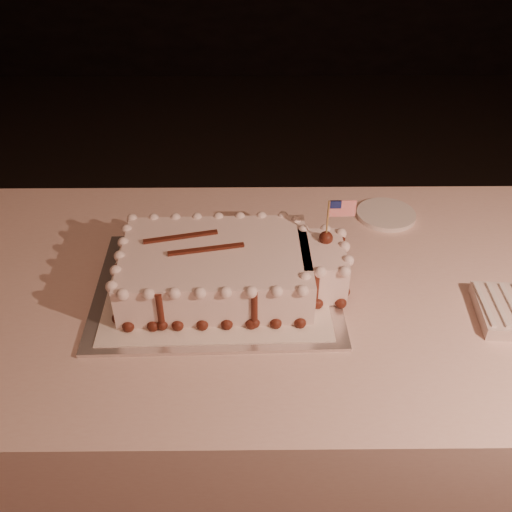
{
  "coord_description": "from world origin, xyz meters",
  "views": [
    {
      "loc": [
        -0.19,
        -0.32,
        1.51
      ],
      "look_at": [
        -0.18,
        0.58,
        0.83
      ],
      "focal_mm": 40.0,
      "sensor_mm": 36.0,
      "label": 1
    }
  ],
  "objects_px": {
    "cake_board": "(217,287)",
    "banquet_table": "(327,399)",
    "sheet_cake": "(229,268)",
    "side_plate": "(386,214)"
  },
  "relations": [
    {
      "from": "banquet_table",
      "to": "side_plate",
      "type": "xyz_separation_m",
      "value": [
        0.14,
        0.26,
        0.38
      ]
    },
    {
      "from": "cake_board",
      "to": "banquet_table",
      "type": "bearing_deg",
      "value": 2.42
    },
    {
      "from": "banquet_table",
      "to": "cake_board",
      "type": "xyz_separation_m",
      "value": [
        -0.26,
        -0.02,
        0.38
      ]
    },
    {
      "from": "banquet_table",
      "to": "cake_board",
      "type": "bearing_deg",
      "value": -176.28
    },
    {
      "from": "cake_board",
      "to": "side_plate",
      "type": "height_order",
      "value": "side_plate"
    },
    {
      "from": "banquet_table",
      "to": "side_plate",
      "type": "bearing_deg",
      "value": 60.58
    },
    {
      "from": "banquet_table",
      "to": "cake_board",
      "type": "distance_m",
      "value": 0.46
    },
    {
      "from": "banquet_table",
      "to": "sheet_cake",
      "type": "relative_size",
      "value": 5.07
    },
    {
      "from": "side_plate",
      "to": "sheet_cake",
      "type": "bearing_deg",
      "value": -144.14
    },
    {
      "from": "banquet_table",
      "to": "sheet_cake",
      "type": "height_order",
      "value": "sheet_cake"
    }
  ]
}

